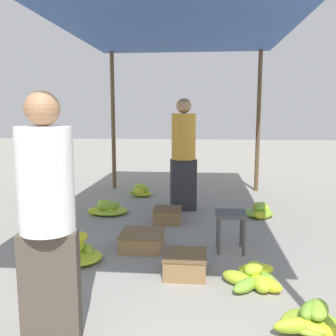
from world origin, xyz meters
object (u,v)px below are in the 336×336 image
banana_pile_left_2 (141,190)px  crate_mid (185,264)px  crate_near (167,215)px  shopper_walking_mid (184,153)px  stool (231,220)px  banana_pile_right_1 (310,321)px  banana_pile_left_1 (108,208)px  vendor_foreground (48,217)px  banana_pile_right_2 (260,211)px  crate_far (142,240)px  banana_pile_right_0 (253,278)px  banana_pile_left_0 (75,252)px

banana_pile_left_2 → crate_mid: 3.46m
crate_near → shopper_walking_mid: shopper_walking_mid is taller
crate_near → crate_mid: (0.34, -1.71, 0.00)m
crate_near → shopper_walking_mid: 1.09m
stool → crate_near: (-0.81, 1.02, -0.25)m
banana_pile_right_1 → shopper_walking_mid: (-1.09, 3.26, 0.84)m
banana_pile_right_1 → banana_pile_left_1: bearing=127.3°
vendor_foreground → banana_pile_left_1: 3.35m
vendor_foreground → banana_pile_left_1: vendor_foreground is taller
crate_mid → shopper_walking_mid: (-0.15, 2.41, 0.81)m
banana_pile_left_1 → crate_mid: banana_pile_left_1 is taller
banana_pile_right_2 → crate_mid: bearing=-115.7°
vendor_foreground → banana_pile_left_1: (-0.45, 3.22, -0.80)m
crate_far → stool: bearing=1.7°
banana_pile_left_1 → banana_pile_right_2: banana_pile_left_1 is taller
vendor_foreground → crate_near: size_ratio=4.37×
banana_pile_left_2 → crate_far: banana_pile_left_2 is taller
banana_pile_left_1 → banana_pile_left_2: (0.31, 1.23, 0.03)m
banana_pile_left_1 → crate_mid: (1.30, -2.09, 0.03)m
shopper_walking_mid → banana_pile_right_2: bearing=-13.9°
banana_pile_left_2 → banana_pile_right_2: banana_pile_left_2 is taller
banana_pile_right_0 → shopper_walking_mid: bearing=106.7°
vendor_foreground → banana_pile_right_2: 3.84m
banana_pile_left_1 → crate_near: 1.03m
banana_pile_left_0 → banana_pile_right_2: bearing=40.9°
banana_pile_right_0 → shopper_walking_mid: shopper_walking_mid is taller
banana_pile_right_0 → banana_pile_right_2: banana_pile_right_2 is taller
stool → banana_pile_left_2: (-1.46, 2.63, -0.25)m
banana_pile_right_0 → crate_mid: bearing=165.9°
banana_pile_left_1 → crate_far: banana_pile_left_1 is taller
vendor_foreground → crate_far: 1.98m
banana_pile_left_1 → crate_near: bearing=-21.3°
vendor_foreground → stool: (1.32, 1.83, -0.52)m
banana_pile_left_1 → banana_pile_left_2: bearing=75.7°
stool → banana_pile_right_1: bearing=-73.2°
banana_pile_left_1 → banana_pile_right_0: bearing=-49.4°
crate_near → banana_pile_right_2: bearing=16.7°
banana_pile_left_2 → crate_near: (0.65, -1.61, -0.00)m
banana_pile_right_2 → crate_near: banana_pile_right_2 is taller
vendor_foreground → shopper_walking_mid: size_ratio=0.96×
vendor_foreground → crate_far: vendor_foreground is taller
stool → crate_far: (-1.00, -0.03, -0.26)m
stool → shopper_walking_mid: (-0.62, 1.72, 0.56)m
crate_far → banana_pile_left_2: bearing=99.8°
stool → crate_near: 1.33m
crate_near → crate_mid: crate_mid is taller
banana_pile_right_2 → crate_mid: size_ratio=1.20×
banana_pile_right_2 → crate_far: (-1.54, -1.46, 0.02)m
stool → vendor_foreground: bearing=-125.9°
banana_pile_right_0 → crate_near: 2.10m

